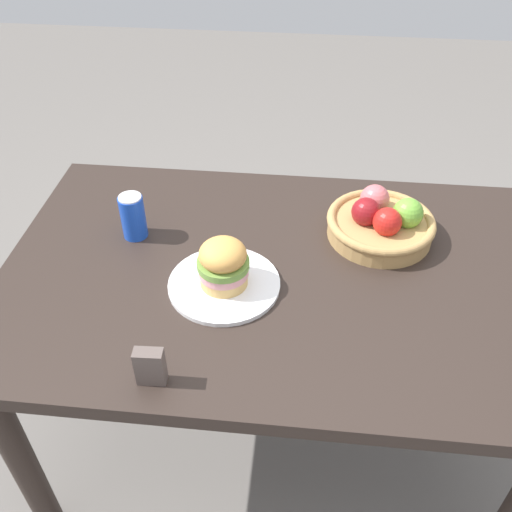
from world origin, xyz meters
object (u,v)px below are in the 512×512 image
Objects in this scene: soda_can at (133,216)px; fruit_basket at (381,222)px; plate at (224,284)px; sandwich at (223,263)px; napkin_holder at (150,367)px.

soda_can reaches higher than fruit_basket.
sandwich is (0.00, 0.00, 0.07)m from plate.
fruit_basket is at bearing 31.94° from plate.
plate is 0.32m from napkin_holder.
soda_can is at bearing 146.85° from plate.
napkin_holder is (0.16, -0.47, -0.02)m from soda_can.
soda_can is 0.43× the size of fruit_basket.
sandwich is at bearing 67.81° from napkin_holder.
sandwich is 1.40× the size of napkin_holder.
soda_can reaches higher than plate.
napkin_holder is at bearing -109.55° from plate.
plate is 0.07m from sandwich.
plate is at bearing 0.00° from sandwich.
plate is 0.33m from soda_can.
sandwich is at bearing -148.06° from fruit_basket.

